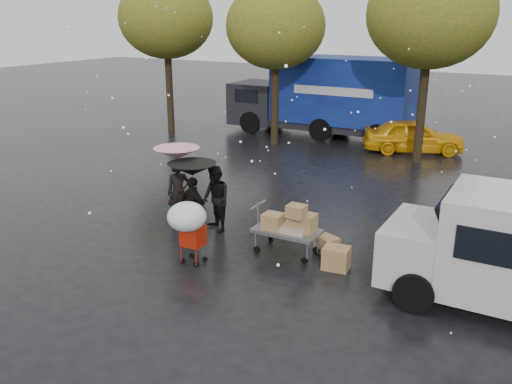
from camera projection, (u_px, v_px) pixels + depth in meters
The scene contains 13 objects.
ground at pixel (211, 241), 13.13m from camera, with size 90.00×90.00×0.00m, color black.
person_pink at pixel (179, 193), 14.05m from camera, with size 0.60×0.40×1.65m, color black.
person_middle at pixel (216, 199), 13.51m from camera, with size 0.82×0.64×1.68m, color black.
person_black at pixel (194, 207), 13.19m from camera, with size 0.89×0.37×1.52m, color black.
umbrella_pink at pixel (177, 153), 13.73m from camera, with size 1.17×1.17×2.02m.
umbrella_black at pixel (192, 169), 12.89m from camera, with size 1.18×1.18×1.87m.
vendor_cart at pixel (290, 224), 12.18m from camera, with size 1.52×0.80×1.27m.
shopping_cart at pixel (188, 220), 11.52m from camera, with size 0.84×0.84×1.46m.
blue_truck at pixel (325, 97), 24.08m from camera, with size 8.30×2.60×3.50m.
box_ground_near at pixel (336, 258), 11.62m from camera, with size 0.55×0.44×0.50m, color olive.
box_ground_far at pixel (327, 245), 12.44m from camera, with size 0.49×0.38×0.38m, color olive.
yellow_taxi at pixel (413, 136), 21.45m from camera, with size 1.57×3.89×1.33m, color #F1A80C.
tree_row at pixel (348, 21), 20.06m from camera, with size 21.60×4.40×7.12m.
Camera 1 is at (6.91, -10.01, 5.21)m, focal length 38.00 mm.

